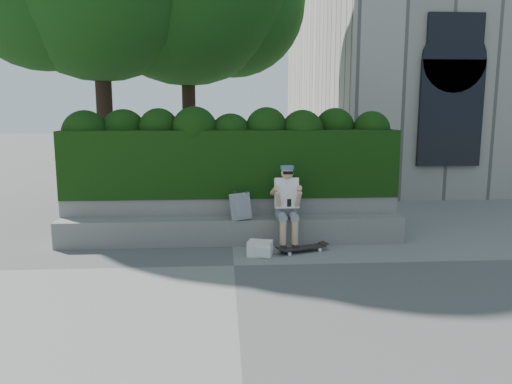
{
  "coord_description": "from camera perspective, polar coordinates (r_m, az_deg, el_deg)",
  "views": [
    {
      "loc": [
        -0.15,
        -7.21,
        2.34
      ],
      "look_at": [
        0.4,
        1.0,
        0.95
      ],
      "focal_mm": 35.0,
      "sensor_mm": 36.0,
      "label": 1
    }
  ],
  "objects": [
    {
      "name": "planter_wall",
      "position": [
        9.15,
        -2.81,
        -2.82
      ],
      "size": [
        6.0,
        0.5,
        0.75
      ],
      "primitive_type": "cube",
      "color": "gray",
      "rests_on": "ground"
    },
    {
      "name": "hedge",
      "position": [
        9.21,
        -2.88,
        3.41
      ],
      "size": [
        6.0,
        1.0,
        1.2
      ],
      "primitive_type": "cube",
      "color": "black",
      "rests_on": "planter_wall"
    },
    {
      "name": "backpack_ground",
      "position": [
        8.03,
        0.46,
        -6.45
      ],
      "size": [
        0.44,
        0.36,
        0.24
      ],
      "primitive_type": "cube",
      "rotation": [
        0.0,
        0.0,
        -0.3
      ],
      "color": "white",
      "rests_on": "ground"
    },
    {
      "name": "ground",
      "position": [
        7.58,
        -2.54,
        -8.4
      ],
      "size": [
        80.0,
        80.0,
        0.0
      ],
      "primitive_type": "plane",
      "color": "slate",
      "rests_on": "ground"
    },
    {
      "name": "person",
      "position": [
        8.5,
        3.55,
        -1.2
      ],
      "size": [
        0.4,
        0.76,
        1.38
      ],
      "color": "gray",
      "rests_on": "ground"
    },
    {
      "name": "backpack_plaid",
      "position": [
        8.53,
        -1.78,
        -1.65
      ],
      "size": [
        0.35,
        0.3,
        0.46
      ],
      "primitive_type": "cube",
      "rotation": [
        0.0,
        0.0,
        0.54
      ],
      "color": "#B7B6BC",
      "rests_on": "bench_ledge"
    },
    {
      "name": "skateboard",
      "position": [
        8.27,
        5.32,
        -6.39
      ],
      "size": [
        0.83,
        0.47,
        0.08
      ],
      "rotation": [
        0.0,
        0.0,
        0.35
      ],
      "color": "black",
      "rests_on": "ground"
    },
    {
      "name": "bench_ledge",
      "position": [
        8.72,
        -2.74,
        -4.46
      ],
      "size": [
        6.0,
        0.45,
        0.45
      ],
      "primitive_type": "cube",
      "color": "gray",
      "rests_on": "ground"
    }
  ]
}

